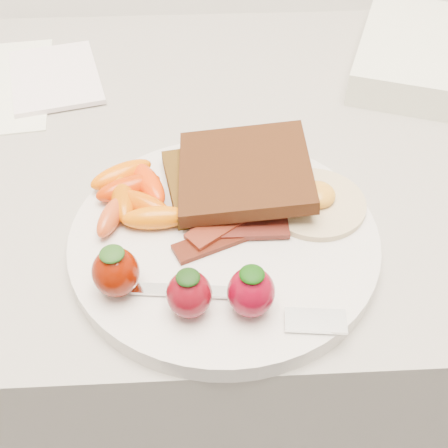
{
  "coord_description": "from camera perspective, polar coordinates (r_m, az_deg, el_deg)",
  "views": [
    {
      "loc": [
        -0.04,
        1.19,
        1.27
      ],
      "look_at": [
        -0.02,
        1.53,
        0.93
      ],
      "focal_mm": 45.0,
      "sensor_mm": 36.0,
      "label": 1
    }
  ],
  "objects": [
    {
      "name": "counter",
      "position": [
        0.97,
        0.89,
        -12.99
      ],
      "size": [
        2.0,
        0.6,
        0.9
      ],
      "primitive_type": "cube",
      "color": "gray",
      "rests_on": "ground"
    },
    {
      "name": "plate",
      "position": [
        0.5,
        -0.0,
        -1.55
      ],
      "size": [
        0.27,
        0.27,
        0.02
      ],
      "primitive_type": "cylinder",
      "color": "silver",
      "rests_on": "counter"
    },
    {
      "name": "toast_lower",
      "position": [
        0.53,
        -0.35,
        4.34
      ],
      "size": [
        0.11,
        0.11,
        0.01
      ],
      "primitive_type": "cube",
      "rotation": [
        0.0,
        0.0,
        0.17
      ],
      "color": "#3C260D",
      "rests_on": "plate"
    },
    {
      "name": "toast_upper",
      "position": [
        0.52,
        2.12,
        5.44
      ],
      "size": [
        0.12,
        0.12,
        0.03
      ],
      "primitive_type": "cube",
      "rotation": [
        0.0,
        -0.1,
        -0.01
      ],
      "color": "black",
      "rests_on": "toast_lower"
    },
    {
      "name": "fried_egg",
      "position": [
        0.52,
        9.26,
        2.36
      ],
      "size": [
        0.11,
        0.11,
        0.02
      ],
      "color": "beige",
      "rests_on": "plate"
    },
    {
      "name": "bacon_strips",
      "position": [
        0.48,
        0.65,
        -0.56
      ],
      "size": [
        0.1,
        0.08,
        0.01
      ],
      "color": "black",
      "rests_on": "plate"
    },
    {
      "name": "baby_carrots",
      "position": [
        0.51,
        -9.16,
        2.87
      ],
      "size": [
        0.1,
        0.11,
        0.02
      ],
      "color": "#C32E00",
      "rests_on": "plate"
    },
    {
      "name": "strawberries",
      "position": [
        0.42,
        -4.18,
        -6.17
      ],
      "size": [
        0.14,
        0.06,
        0.05
      ],
      "color": "#650E00",
      "rests_on": "plate"
    },
    {
      "name": "fork",
      "position": [
        0.44,
        2.54,
        -8.14
      ],
      "size": [
        0.17,
        0.06,
        0.0
      ],
      "color": "silver",
      "rests_on": "plate"
    },
    {
      "name": "notepad",
      "position": [
        0.75,
        -16.8,
        14.16
      ],
      "size": [
        0.14,
        0.17,
        0.01
      ],
      "primitive_type": "cube",
      "rotation": [
        0.0,
        0.0,
        0.25
      ],
      "color": "white",
      "rests_on": "paper_sheet"
    }
  ]
}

